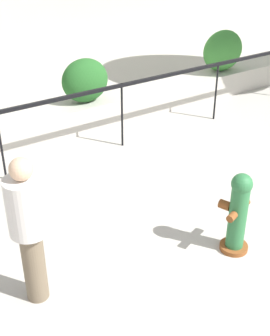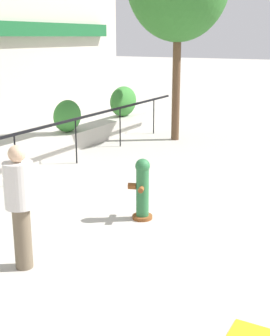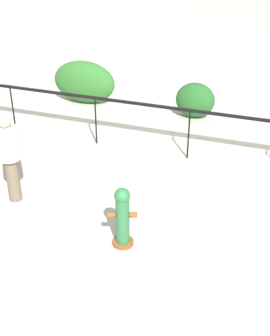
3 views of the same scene
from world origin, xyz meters
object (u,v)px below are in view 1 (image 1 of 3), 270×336
at_px(pedestrian, 28,223).
at_px(hedge_bush_2, 85,80).
at_px(hedge_bush_3, 223,51).
at_px(fire_hydrant, 238,212).

bearing_deg(pedestrian, hedge_bush_2, 55.19).
relative_size(hedge_bush_3, fire_hydrant, 0.92).
distance_m(hedge_bush_2, pedestrian, 4.52).
xyz_separation_m(hedge_bush_2, fire_hydrant, (-0.21, -4.29, -0.36)).
bearing_deg(fire_hydrant, hedge_bush_2, 87.14).
bearing_deg(hedge_bush_3, pedestrian, -148.16).
bearing_deg(hedge_bush_2, fire_hydrant, -92.86).
height_order(hedge_bush_2, hedge_bush_3, hedge_bush_3).
bearing_deg(pedestrian, hedge_bush_3, 31.84).
distance_m(hedge_bush_3, pedestrian, 7.04).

